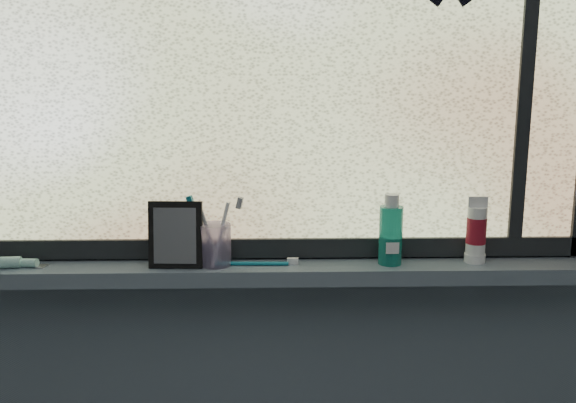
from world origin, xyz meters
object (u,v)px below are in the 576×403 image
(mouthwash_bottle, at_px, (391,229))
(toothbrush_cup, at_px, (215,245))
(vanity_mirror, at_px, (176,235))
(cream_tube, at_px, (476,227))

(mouthwash_bottle, bearing_deg, toothbrush_cup, 179.92)
(vanity_mirror, relative_size, cream_tube, 1.36)
(toothbrush_cup, bearing_deg, vanity_mirror, -171.63)
(cream_tube, bearing_deg, mouthwash_bottle, -177.65)
(mouthwash_bottle, distance_m, cream_tube, 0.22)
(toothbrush_cup, distance_m, cream_tube, 0.67)
(vanity_mirror, distance_m, mouthwash_bottle, 0.54)
(toothbrush_cup, xyz_separation_m, cream_tube, (0.67, 0.01, 0.04))
(toothbrush_cup, relative_size, cream_tube, 0.87)
(vanity_mirror, height_order, mouthwash_bottle, vanity_mirror)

